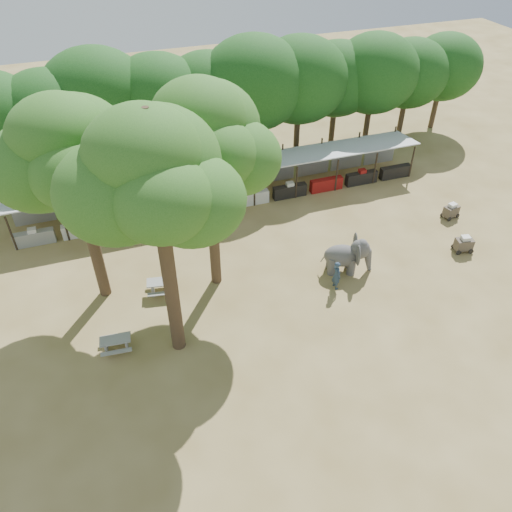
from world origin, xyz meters
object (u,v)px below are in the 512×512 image
object	(u,v)px
handler	(337,275)
elephant	(348,255)
picnic_table_near	(116,343)
picnic_table_far	(162,285)
cart_front	(464,244)
yard_tree_left	(68,156)
cart_back	(451,211)
yard_tree_center	(151,178)
yard_tree_back	(204,139)

from	to	relation	value
handler	elephant	bearing A→B (deg)	-49.91
picnic_table_near	picnic_table_far	size ratio (longest dim) A/B	0.84
picnic_table_near	cart_front	distance (m)	20.68
handler	cart_front	xyz separation A→B (m)	(8.70, 0.46, -0.35)
yard_tree_left	elephant	size ratio (longest dim) A/B	3.77
handler	cart_front	distance (m)	8.72
cart_front	picnic_table_near	bearing A→B (deg)	-165.79
elephant	cart_front	xyz separation A→B (m)	(7.46, -0.67, -0.55)
picnic_table_far	cart_back	bearing A→B (deg)	13.12
picnic_table_near	cart_front	world-z (taller)	cart_front
picnic_table_far	elephant	bearing A→B (deg)	1.32
yard_tree_center	elephant	xyz separation A→B (m)	(10.43, 2.27, -8.12)
picnic_table_near	cart_back	size ratio (longest dim) A/B	1.29
picnic_table_far	cart_front	bearing A→B (deg)	2.77
yard_tree_center	yard_tree_back	distance (m)	5.04
picnic_table_near	yard_tree_back	bearing A→B (deg)	35.96
handler	picnic_table_far	size ratio (longest dim) A/B	0.96
elephant	handler	bearing A→B (deg)	-117.77
yard_tree_back	cart_back	xyz separation A→B (m)	(16.40, 0.91, -8.02)
yard_tree_center	cart_front	distance (m)	19.95
yard_tree_back	elephant	size ratio (longest dim) A/B	3.88
handler	cart_back	xyz separation A→B (m)	(10.21, 3.76, -0.37)
picnic_table_far	cart_back	xyz separation A→B (m)	(19.28, 1.09, -0.01)
picnic_table_far	cart_front	size ratio (longest dim) A/B	1.50
cart_back	handler	bearing A→B (deg)	-171.77
cart_front	cart_back	distance (m)	3.64
yard_tree_left	picnic_table_far	xyz separation A→B (m)	(3.12, -1.18, -7.67)
picnic_table_near	yard_tree_center	bearing A→B (deg)	-5.88
yard_tree_center	elephant	world-z (taller)	yard_tree_center
cart_front	cart_back	size ratio (longest dim) A/B	1.03
yard_tree_center	picnic_table_far	size ratio (longest dim) A/B	6.55
yard_tree_left	yard_tree_back	xyz separation A→B (m)	(6.00, -1.00, 0.34)
yard_tree_center	yard_tree_left	bearing A→B (deg)	120.96
yard_tree_left	picnic_table_near	xyz separation A→B (m)	(0.24, -4.48, -7.73)
picnic_table_near	picnic_table_far	bearing A→B (deg)	53.69
yard_tree_back	yard_tree_center	bearing A→B (deg)	-126.86
yard_tree_left	picnic_table_far	bearing A→B (deg)	-20.72
yard_tree_back	picnic_table_far	size ratio (longest dim) A/B	6.18
yard_tree_left	cart_front	xyz separation A→B (m)	(20.89, -3.40, -7.67)
yard_tree_back	handler	distance (m)	10.25
yard_tree_back	handler	xyz separation A→B (m)	(6.19, -2.86, -7.66)
yard_tree_center	cart_back	world-z (taller)	yard_tree_center
yard_tree_left	cart_back	bearing A→B (deg)	-0.24
elephant	handler	world-z (taller)	elephant
elephant	picnic_table_far	bearing A→B (deg)	-168.60
picnic_table_near	cart_front	bearing A→B (deg)	7.80
handler	picnic_table_near	distance (m)	11.97
yard_tree_left	cart_front	distance (m)	22.51
yard_tree_center	picnic_table_far	bearing A→B (deg)	88.17
yard_tree_center	picnic_table_near	world-z (taller)	yard_tree_center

